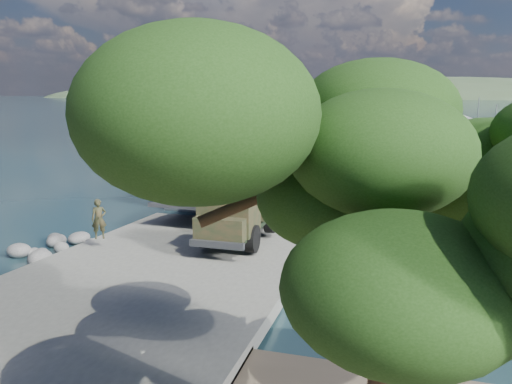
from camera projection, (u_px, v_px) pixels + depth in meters
name	position (u px, v px, depth m)	size (l,w,h in m)	color
ground	(177.00, 269.00, 20.22)	(1400.00, 1400.00, 0.00)	#1B3641
boat_ramp	(166.00, 271.00, 19.23)	(10.00, 18.00, 0.50)	slate
shoreline_rocks	(55.00, 252.00, 22.38)	(3.20, 5.60, 0.90)	#4E4E4C
distant_headlands	(443.00, 99.00, 533.96)	(1000.00, 240.00, 48.00)	#3C5133
pier	(468.00, 173.00, 34.03)	(6.40, 44.00, 6.10)	#B7B8AD
landing_craft	(282.00, 168.00, 41.53)	(8.41, 32.03, 9.48)	#4B5058
military_truck	(247.00, 198.00, 23.14)	(2.47, 7.45, 3.45)	black
soldier	(100.00, 228.00, 21.22)	(0.62, 0.41, 1.71)	#1D301B
sailboat_near	(491.00, 172.00, 42.58)	(1.86, 5.17, 6.17)	silver
sailboat_far	(474.00, 157.00, 52.38)	(1.83, 5.55, 6.69)	silver
overhang_tree	(364.00, 169.00, 7.61)	(8.08, 7.44, 7.34)	#392816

